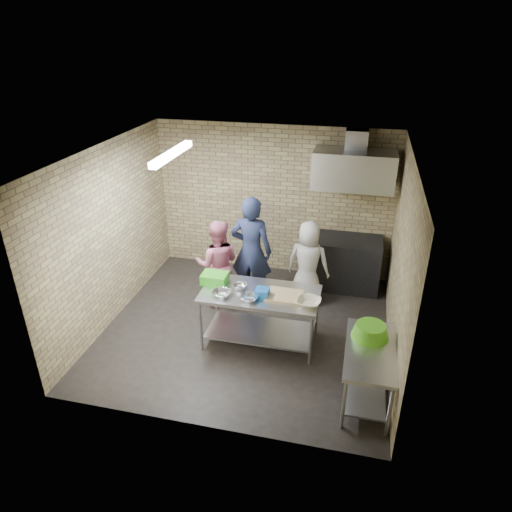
{
  "coord_description": "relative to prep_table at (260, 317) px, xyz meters",
  "views": [
    {
      "loc": [
        1.48,
        -5.68,
        4.19
      ],
      "look_at": [
        0.1,
        0.2,
        1.15
      ],
      "focal_mm": 32.54,
      "sensor_mm": 36.0,
      "label": 1
    }
  ],
  "objects": [
    {
      "name": "mixing_bowl_c",
      "position": [
        -0.1,
        -0.22,
        0.44
      ],
      "size": [
        0.27,
        0.27,
        0.06
      ],
      "primitive_type": "imported",
      "rotation": [
        0.0,
        0.0,
        -0.13
      ],
      "color": "silver",
      "rests_on": "prep_table"
    },
    {
      "name": "fluorescent_fixture",
      "position": [
        -1.27,
        0.27,
        2.23
      ],
      "size": [
        0.1,
        1.25,
        0.08
      ],
      "primitive_type": "cube",
      "color": "white",
      "rests_on": "ceiling"
    },
    {
      "name": "hood_duct",
      "position": [
        1.08,
        2.12,
        2.14
      ],
      "size": [
        0.35,
        0.3,
        0.3
      ],
      "primitive_type": "cube",
      "color": "#A5A8AD",
      "rests_on": "back_wall"
    },
    {
      "name": "range_hood",
      "position": [
        1.08,
        1.97,
        1.69
      ],
      "size": [
        1.3,
        0.6,
        0.6
      ],
      "primitive_type": "cube",
      "color": "silver",
      "rests_on": "back_wall"
    },
    {
      "name": "woman_pink",
      "position": [
        -0.88,
        0.84,
        0.33
      ],
      "size": [
        0.83,
        0.7,
        1.48
      ],
      "primitive_type": "imported",
      "rotation": [
        0.0,
        0.0,
        3.36
      ],
      "color": "#C26782",
      "rests_on": "floor"
    },
    {
      "name": "bottle_green",
      "position": [
        1.53,
        2.16,
        1.6
      ],
      "size": [
        0.06,
        0.06,
        0.15
      ],
      "primitive_type": "cylinder",
      "color": "green",
      "rests_on": "wall_shelf"
    },
    {
      "name": "man_navy",
      "position": [
        -0.38,
        1.05,
        0.51
      ],
      "size": [
        0.69,
        0.47,
        1.85
      ],
      "primitive_type": "imported",
      "rotation": [
        0.0,
        0.0,
        3.11
      ],
      "color": "#161E37",
      "rests_on": "floor"
    },
    {
      "name": "mixing_bowl_a",
      "position": [
        -0.5,
        -0.2,
        0.44
      ],
      "size": [
        0.29,
        0.29,
        0.06
      ],
      "primitive_type": "imported",
      "rotation": [
        0.0,
        0.0,
        -0.13
      ],
      "color": "silver",
      "rests_on": "prep_table"
    },
    {
      "name": "bottle_red",
      "position": [
        1.13,
        2.16,
        1.62
      ],
      "size": [
        0.07,
        0.07,
        0.18
      ],
      "primitive_type": "cylinder",
      "color": "#B22619",
      "rests_on": "wall_shelf"
    },
    {
      "name": "wall_shelf",
      "position": [
        1.38,
        2.16,
        1.51
      ],
      "size": [
        0.8,
        0.2,
        0.04
      ],
      "primitive_type": "cube",
      "color": "#3F2B19",
      "rests_on": "back_wall"
    },
    {
      "name": "front_wall",
      "position": [
        -0.27,
        -1.73,
        0.94
      ],
      "size": [
        4.2,
        0.06,
        2.7
      ],
      "primitive_type": "cube",
      "color": "tan",
      "rests_on": "ground"
    },
    {
      "name": "blue_tub",
      "position": [
        0.05,
        -0.1,
        0.47
      ],
      "size": [
        0.18,
        0.18,
        0.12
      ],
      "primitive_type": "cube",
      "color": "#175DB0",
      "rests_on": "prep_table"
    },
    {
      "name": "mixing_bowl_b",
      "position": [
        -0.3,
        0.05,
        0.44
      ],
      "size": [
        0.22,
        0.22,
        0.06
      ],
      "primitive_type": "imported",
      "rotation": [
        0.0,
        0.0,
        -0.13
      ],
      "color": "silver",
      "rests_on": "prep_table"
    },
    {
      "name": "back_wall",
      "position": [
        -0.27,
        2.27,
        0.94
      ],
      "size": [
        4.2,
        0.06,
        2.7
      ],
      "primitive_type": "cube",
      "color": "tan",
      "rests_on": "ground"
    },
    {
      "name": "cutting_board",
      "position": [
        0.35,
        -0.02,
        0.43
      ],
      "size": [
        0.5,
        0.39,
        0.03
      ],
      "primitive_type": "cube",
      "color": "#D4B77A",
      "rests_on": "prep_table"
    },
    {
      "name": "prep_table",
      "position": [
        0.0,
        0.0,
        0.0
      ],
      "size": [
        1.65,
        0.83,
        0.83
      ],
      "primitive_type": "cube",
      "color": "silver",
      "rests_on": "floor"
    },
    {
      "name": "green_crate",
      "position": [
        -0.7,
        0.12,
        0.49
      ],
      "size": [
        0.37,
        0.28,
        0.15
      ],
      "primitive_type": "cube",
      "color": "green",
      "rests_on": "prep_table"
    },
    {
      "name": "woman_white",
      "position": [
        0.51,
        1.27,
        0.3
      ],
      "size": [
        0.74,
        0.53,
        1.42
      ],
      "primitive_type": "imported",
      "rotation": [
        0.0,
        0.0,
        3.02
      ],
      "color": "silver",
      "rests_on": "floor"
    },
    {
      "name": "left_wall",
      "position": [
        -2.37,
        0.27,
        0.94
      ],
      "size": [
        0.06,
        4.0,
        2.7
      ],
      "primitive_type": "cube",
      "color": "tan",
      "rests_on": "ground"
    },
    {
      "name": "side_counter",
      "position": [
        1.53,
        -0.83,
        -0.04
      ],
      "size": [
        0.6,
        1.2,
        0.75
      ],
      "primitive_type": "cube",
      "color": "silver",
      "rests_on": "floor"
    },
    {
      "name": "green_basin",
      "position": [
        1.51,
        -0.58,
        0.42
      ],
      "size": [
        0.46,
        0.46,
        0.17
      ],
      "primitive_type": null,
      "color": "#59C626",
      "rests_on": "side_counter"
    },
    {
      "name": "ceramic_bowl",
      "position": [
        0.7,
        -0.15,
        0.45
      ],
      "size": [
        0.36,
        0.36,
        0.08
      ],
      "primitive_type": "imported",
      "rotation": [
        0.0,
        0.0,
        -0.13
      ],
      "color": "beige",
      "rests_on": "prep_table"
    },
    {
      "name": "right_wall",
      "position": [
        1.83,
        0.27,
        0.94
      ],
      "size": [
        0.06,
        4.0,
        2.7
      ],
      "primitive_type": "cube",
      "color": "tan",
      "rests_on": "ground"
    },
    {
      "name": "floor",
      "position": [
        -0.27,
        0.27,
        -0.41
      ],
      "size": [
        4.2,
        4.2,
        0.0
      ],
      "primitive_type": "plane",
      "color": "black",
      "rests_on": "ground"
    },
    {
      "name": "ceiling",
      "position": [
        -0.27,
        0.27,
        2.29
      ],
      "size": [
        4.2,
        4.2,
        0.0
      ],
      "primitive_type": "plane",
      "rotation": [
        3.14,
        0.0,
        0.0
      ],
      "color": "black",
      "rests_on": "ground"
    },
    {
      "name": "stove",
      "position": [
        1.08,
        1.92,
        0.04
      ],
      "size": [
        1.2,
        0.7,
        0.9
      ],
      "primitive_type": "cube",
      "color": "black",
      "rests_on": "floor"
    }
  ]
}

